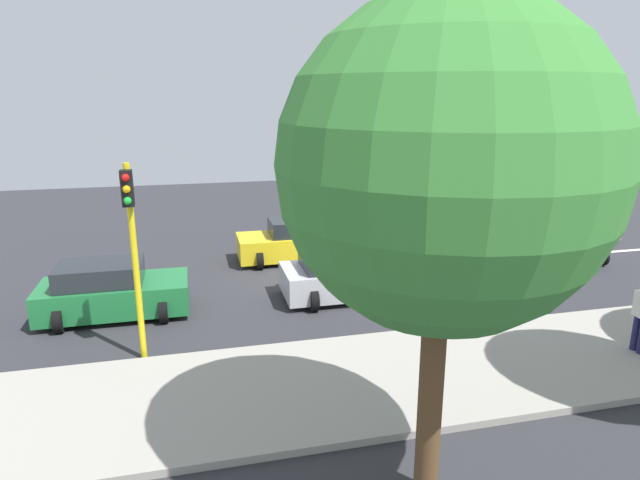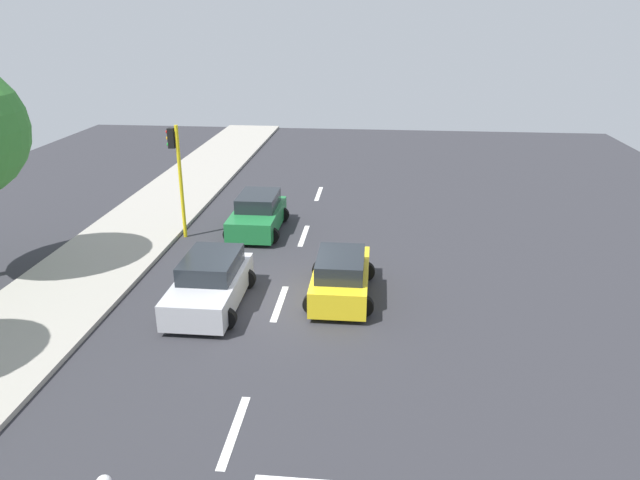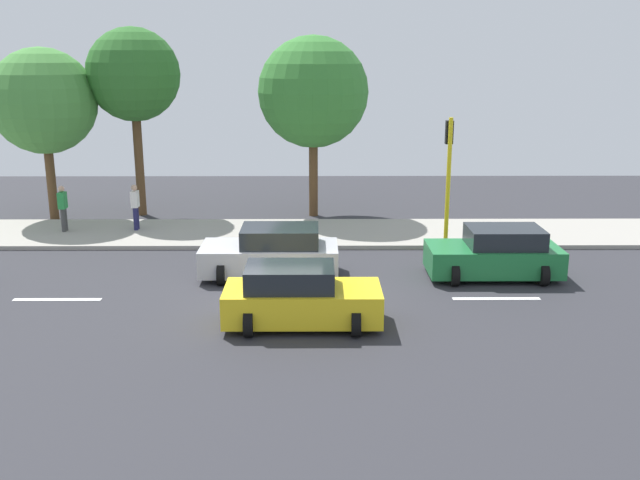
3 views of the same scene
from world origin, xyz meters
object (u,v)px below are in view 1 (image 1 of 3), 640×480
at_px(motorcycle, 588,249).
at_px(street_tree_north, 444,167).
at_px(car_green, 112,291).
at_px(car_white, 563,224).
at_px(traffic_light_corner, 132,237).
at_px(car_yellow_cab, 294,241).
at_px(car_silver, 349,274).

relative_size(motorcycle, street_tree_north, 0.21).
relative_size(car_green, motorcycle, 2.54).
height_order(car_green, car_white, same).
height_order(motorcycle, traffic_light_corner, traffic_light_corner).
distance_m(car_yellow_cab, car_silver, 4.05).
height_order(car_yellow_cab, street_tree_north, street_tree_north).
bearing_deg(street_tree_north, car_silver, 171.55).
distance_m(traffic_light_corner, street_tree_north, 7.36).
relative_size(car_white, traffic_light_corner, 0.97).
bearing_deg(car_white, traffic_light_corner, -67.28).
height_order(car_yellow_cab, motorcycle, motorcycle).
height_order(car_green, car_yellow_cab, same).
bearing_deg(motorcycle, car_green, -87.58).
distance_m(car_white, traffic_light_corner, 17.41).
relative_size(car_silver, motorcycle, 2.67).
bearing_deg(car_silver, motorcycle, 95.10).
distance_m(car_green, car_yellow_cab, 6.91).
relative_size(car_white, motorcycle, 2.87).
distance_m(car_green, car_silver, 6.67).
height_order(car_white, car_yellow_cab, same).
height_order(car_white, traffic_light_corner, traffic_light_corner).
distance_m(car_silver, motorcycle, 8.95).
height_order(car_silver, street_tree_north, street_tree_north).
bearing_deg(traffic_light_corner, street_tree_north, 39.29).
xyz_separation_m(car_yellow_cab, street_tree_north, (12.16, -0.31, 4.29)).
bearing_deg(car_silver, traffic_light_corner, -64.21).
xyz_separation_m(traffic_light_corner, street_tree_north, (5.46, 4.47, 2.07)).
distance_m(car_green, street_tree_north, 10.85).
xyz_separation_m(car_green, motorcycle, (-0.66, 15.59, -0.07)).
bearing_deg(car_white, street_tree_north, -43.37).
height_order(motorcycle, street_tree_north, street_tree_north).
relative_size(car_white, car_silver, 1.08).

